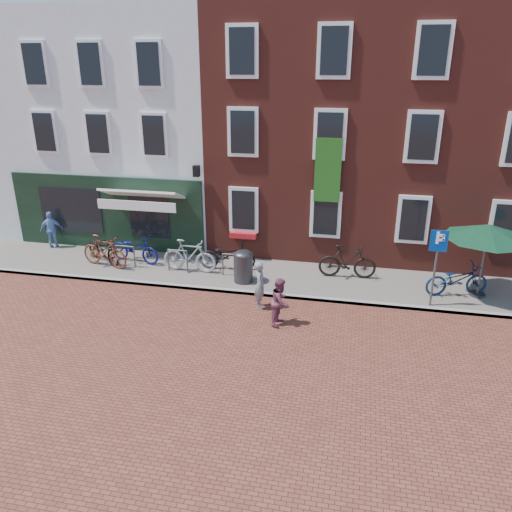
% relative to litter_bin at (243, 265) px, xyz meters
% --- Properties ---
extents(ground, '(80.00, 80.00, 0.00)m').
position_rel_litter_bin_xyz_m(ground, '(-0.97, -0.83, -0.72)').
color(ground, brown).
extents(sidewalk, '(24.00, 3.00, 0.10)m').
position_rel_litter_bin_xyz_m(sidewalk, '(0.03, 0.67, -0.67)').
color(sidewalk, slate).
rests_on(sidewalk, ground).
extents(building_stucco, '(8.00, 8.00, 9.00)m').
position_rel_litter_bin_xyz_m(building_stucco, '(-5.97, 6.17, 3.78)').
color(building_stucco, silver).
rests_on(building_stucco, ground).
extents(building_brick_mid, '(6.00, 8.00, 10.00)m').
position_rel_litter_bin_xyz_m(building_brick_mid, '(1.03, 6.17, 4.28)').
color(building_brick_mid, maroon).
rests_on(building_brick_mid, ground).
extents(building_brick_right, '(6.00, 8.00, 10.00)m').
position_rel_litter_bin_xyz_m(building_brick_right, '(7.03, 6.17, 4.28)').
color(building_brick_right, maroon).
rests_on(building_brick_right, ground).
extents(litter_bin, '(0.65, 0.65, 1.19)m').
position_rel_litter_bin_xyz_m(litter_bin, '(0.00, 0.00, 0.00)').
color(litter_bin, '#353538').
rests_on(litter_bin, sidewalk).
extents(parking_sign, '(0.50, 0.07, 2.43)m').
position_rel_litter_bin_xyz_m(parking_sign, '(6.02, -0.57, 1.05)').
color(parking_sign, '#4C4C4F').
rests_on(parking_sign, sidewalk).
extents(parasol, '(2.69, 2.69, 2.48)m').
position_rel_litter_bin_xyz_m(parasol, '(7.57, 0.47, 1.63)').
color(parasol, '#4C4C4F').
rests_on(parasol, sidewalk).
extents(woman, '(0.43, 0.59, 1.51)m').
position_rel_litter_bin_xyz_m(woman, '(0.90, -1.58, 0.04)').
color(woman, gray).
rests_on(woman, ground).
extents(boy, '(0.65, 0.77, 1.41)m').
position_rel_litter_bin_xyz_m(boy, '(1.67, -2.47, -0.01)').
color(boy, brown).
rests_on(boy, ground).
extents(cafe_person, '(0.94, 0.69, 1.48)m').
position_rel_litter_bin_xyz_m(cafe_person, '(-8.24, 1.71, 0.12)').
color(cafe_person, '#6F9AD0').
rests_on(cafe_person, sidewalk).
extents(bicycle_0, '(2.09, 1.66, 1.06)m').
position_rel_litter_bin_xyz_m(bicycle_0, '(-5.48, 0.66, -0.09)').
color(bicycle_0, black).
rests_on(bicycle_0, sidewalk).
extents(bicycle_1, '(2.03, 0.99, 1.18)m').
position_rel_litter_bin_xyz_m(bicycle_1, '(-5.23, 0.27, -0.03)').
color(bicycle_1, '#612C1A').
rests_on(bicycle_1, sidewalk).
extents(bicycle_2, '(2.12, 1.08, 1.06)m').
position_rel_litter_bin_xyz_m(bicycle_2, '(-4.34, 0.90, -0.09)').
color(bicycle_2, '#0E0B5F').
rests_on(bicycle_2, sidewalk).
extents(bicycle_3, '(1.98, 0.63, 1.18)m').
position_rel_litter_bin_xyz_m(bicycle_3, '(-2.07, 0.47, -0.03)').
color(bicycle_3, '#9B9B9D').
rests_on(bicycle_3, sidewalk).
extents(bicycle_4, '(2.08, 0.92, 1.06)m').
position_rel_litter_bin_xyz_m(bicycle_4, '(-0.81, 0.95, -0.09)').
color(bicycle_4, black).
rests_on(bicycle_4, sidewalk).
extents(bicycle_5, '(1.98, 0.66, 1.18)m').
position_rel_litter_bin_xyz_m(bicycle_5, '(3.42, 1.06, -0.03)').
color(bicycle_5, black).
rests_on(bicycle_5, sidewalk).
extents(bicycle_6, '(2.13, 1.26, 1.06)m').
position_rel_litter_bin_xyz_m(bicycle_6, '(6.88, 0.37, -0.09)').
color(bicycle_6, '#0A2448').
rests_on(bicycle_6, sidewalk).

